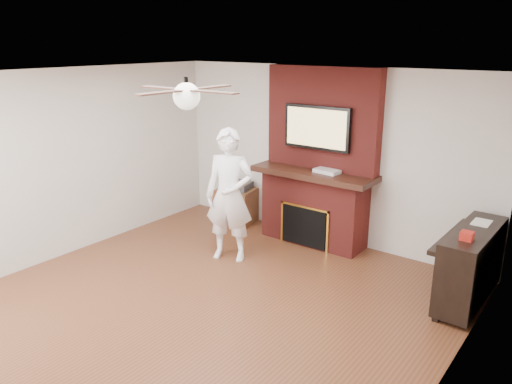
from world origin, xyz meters
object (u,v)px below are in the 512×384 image
Objects in this scene: fireplace at (317,175)px; piano at (470,264)px; person at (229,195)px; side_table at (237,203)px.

piano is (2.29, -0.55, -0.53)m from fireplace.
piano is (2.89, 0.68, -0.42)m from person.
piano reaches higher than side_table.
piano is at bearing -8.73° from person.
side_table is 3.74m from piano.
person is 1.53m from side_table.
fireplace reaches higher than person.
fireplace is 3.68× the size of side_table.
fireplace is 1.41× the size of person.
piano is (3.71, -0.48, 0.16)m from side_table.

